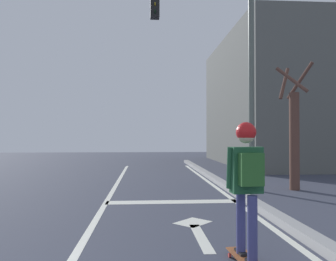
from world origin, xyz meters
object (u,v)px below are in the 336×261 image
skateboard (247,260)px  skater (247,173)px  traffic_signal_mast (208,47)px  roadside_tree (294,133)px

skateboard → skater: bearing=-85.6°
skateboard → traffic_signal_mast: bearing=84.1°
skater → roadside_tree: roadside_tree is taller
traffic_signal_mast → roadside_tree: bearing=-0.8°
skateboard → roadside_tree: size_ratio=0.24×
roadside_tree → traffic_signal_mast: bearing=179.2°
traffic_signal_mast → roadside_tree: 3.34m
skateboard → skater: size_ratio=0.54×
skateboard → roadside_tree: bearing=60.6°
traffic_signal_mast → roadside_tree: size_ratio=1.58×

